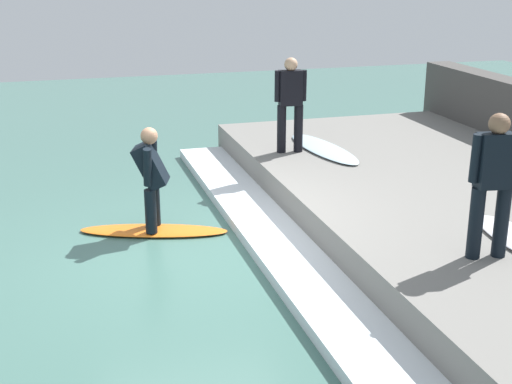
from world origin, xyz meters
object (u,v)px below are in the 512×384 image
(surfboard_riding, at_px, (154,231))
(surfer_riding, at_px, (151,174))
(surfboard_waiting_near, at_px, (324,148))
(surfer_waiting_far, at_px, (493,178))
(surfer_waiting_near, at_px, (290,100))

(surfboard_riding, bearing_deg, surfer_riding, -116.57)
(surfboard_riding, distance_m, surfer_riding, 0.78)
(surfboard_riding, distance_m, surfboard_waiting_near, 3.43)
(surfer_riding, height_order, surfer_waiting_far, surfer_waiting_far)
(surfboard_riding, xyz_separation_m, surfer_waiting_near, (2.45, 1.62, 1.32))
(surfboard_riding, xyz_separation_m, surfboard_waiting_near, (3.01, 1.57, 0.51))
(surfer_waiting_near, bearing_deg, surfboard_waiting_near, -5.73)
(surfer_waiting_near, relative_size, surfboard_waiting_near, 0.70)
(surfboard_riding, bearing_deg, surfer_waiting_far, -43.98)
(surfboard_riding, height_order, surfer_waiting_near, surfer_waiting_near)
(surfboard_riding, height_order, surfer_waiting_far, surfer_waiting_far)
(surfer_riding, height_order, surfboard_waiting_near, surfer_riding)
(surfboard_riding, relative_size, surfboard_waiting_near, 0.94)
(surfboard_waiting_near, relative_size, surfer_waiting_far, 1.41)
(surfer_riding, xyz_separation_m, surfer_waiting_far, (3.04, -2.94, 0.54))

